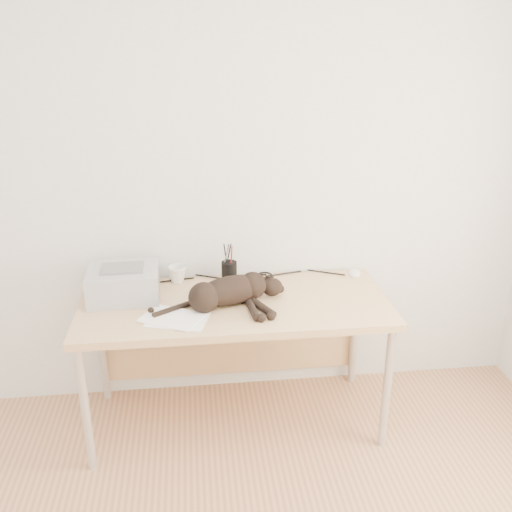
{
  "coord_description": "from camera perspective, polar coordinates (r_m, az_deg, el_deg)",
  "views": [
    {
      "loc": [
        -0.2,
        -1.27,
        2.04
      ],
      "look_at": [
        0.11,
        1.34,
        1.01
      ],
      "focal_mm": 40.0,
      "sensor_mm": 36.0,
      "label": 1
    }
  ],
  "objects": [
    {
      "name": "wall_back",
      "position": [
        3.12,
        -2.85,
        7.66
      ],
      "size": [
        3.5,
        0.0,
        3.5
      ],
      "primitive_type": "plane",
      "rotation": [
        1.57,
        0.0,
        0.0
      ],
      "color": "white",
      "rests_on": "floor"
    },
    {
      "name": "mug",
      "position": [
        3.2,
        -7.88,
        -1.84
      ],
      "size": [
        0.14,
        0.14,
        0.1
      ],
      "primitive_type": "imported",
      "rotation": [
        0.0,
        0.0,
        0.94
      ],
      "color": "white",
      "rests_on": "desk"
    },
    {
      "name": "remote_black",
      "position": [
        3.02,
        -1.34,
        -3.9
      ],
      "size": [
        0.06,
        0.18,
        0.02
      ],
      "primitive_type": "cube",
      "rotation": [
        0.0,
        0.0,
        0.08
      ],
      "color": "black",
      "rests_on": "desk"
    },
    {
      "name": "pen_cup",
      "position": [
        3.17,
        -2.7,
        -1.56
      ],
      "size": [
        0.09,
        0.09,
        0.22
      ],
      "color": "black",
      "rests_on": "desk"
    },
    {
      "name": "mouse",
      "position": [
        3.34,
        9.85,
        -1.47
      ],
      "size": [
        0.1,
        0.13,
        0.04
      ],
      "primitive_type": "ellipsoid",
      "rotation": [
        0.0,
        0.0,
        -0.24
      ],
      "color": "white",
      "rests_on": "desk"
    },
    {
      "name": "papers",
      "position": [
        2.82,
        -8.14,
        -6.2
      ],
      "size": [
        0.37,
        0.31,
        0.01
      ],
      "color": "white",
      "rests_on": "desk"
    },
    {
      "name": "cable_tangle",
      "position": [
        3.25,
        -2.61,
        -2.09
      ],
      "size": [
        1.36,
        0.09,
        0.01
      ],
      "primitive_type": null,
      "color": "black",
      "rests_on": "desk"
    },
    {
      "name": "desk",
      "position": [
        3.1,
        -2.26,
        -6.09
      ],
      "size": [
        1.6,
        0.7,
        0.74
      ],
      "color": "tan",
      "rests_on": "floor"
    },
    {
      "name": "remote_grey",
      "position": [
        3.11,
        -2.02,
        -3.09
      ],
      "size": [
        0.06,
        0.2,
        0.02
      ],
      "primitive_type": "cube",
      "rotation": [
        0.0,
        0.0,
        0.02
      ],
      "color": "slate",
      "rests_on": "desk"
    },
    {
      "name": "printer",
      "position": [
        3.06,
        -13.09,
        -2.64
      ],
      "size": [
        0.37,
        0.32,
        0.17
      ],
      "color": "#A3A3A8",
      "rests_on": "desk"
    },
    {
      "name": "cat",
      "position": [
        2.9,
        -2.92,
        -3.72
      ],
      "size": [
        0.7,
        0.35,
        0.16
      ],
      "rotation": [
        0.0,
        0.0,
        0.32
      ],
      "color": "black",
      "rests_on": "desk"
    }
  ]
}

